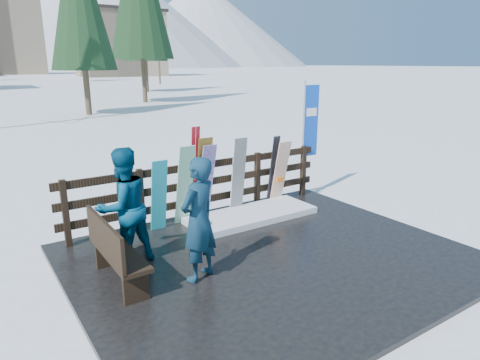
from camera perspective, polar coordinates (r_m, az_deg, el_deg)
ground at (r=6.97m, az=4.27°, el=-10.65°), size 700.00×700.00×0.00m
deck at (r=6.96m, az=4.28°, el=-10.36°), size 6.00×5.00×0.08m
fence at (r=8.43m, az=-4.84°, el=-0.62°), size 5.60×0.10×1.15m
snow_patch at (r=8.50m, az=1.56°, el=-4.68°), size 2.60×1.00×0.12m
bench at (r=6.14m, az=-16.49°, el=-8.92°), size 0.41×1.50×0.97m
snowboard_0 at (r=7.81m, az=-10.75°, el=-2.08°), size 0.29×0.25×1.34m
snowboard_1 at (r=7.98m, az=-7.38°, el=-0.75°), size 0.31×0.37×1.55m
snowboard_2 at (r=8.14m, az=-4.89°, el=0.03°), size 0.29×0.28×1.65m
snowboard_3 at (r=8.18m, az=-4.56°, el=-0.36°), size 0.28×0.41×1.52m
snowboard_4 at (r=8.55m, az=-0.24°, el=0.53°), size 0.30×0.22×1.57m
snowboard_5 at (r=9.19m, az=5.38°, el=0.97°), size 0.31×0.33×1.40m
ski_pair_a at (r=8.11m, az=-6.04°, el=0.67°), size 0.16×0.21×1.86m
ski_pair_b at (r=9.14m, az=4.43°, el=1.28°), size 0.17×0.25×1.51m
rental_flag at (r=9.88m, az=9.19°, el=7.22°), size 0.45×0.04×2.60m
person_front at (r=5.95m, az=-5.54°, el=-5.27°), size 0.76×0.65×1.77m
person_back at (r=6.59m, az=-15.27°, el=-3.52°), size 1.01×0.86×1.80m
trees at (r=51.09m, az=-27.33°, el=17.04°), size 42.29×68.67×13.34m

